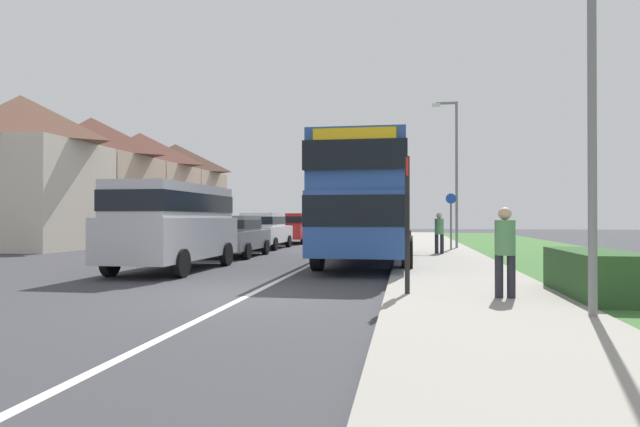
% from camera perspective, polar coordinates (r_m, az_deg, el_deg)
% --- Properties ---
extents(ground_plane, '(120.00, 120.00, 0.00)m').
position_cam_1_polar(ground_plane, '(10.27, -7.78, -8.79)').
color(ground_plane, '#38383D').
extents(lane_marking_centre, '(0.14, 60.00, 0.01)m').
position_cam_1_polar(lane_marking_centre, '(18.02, -0.24, -5.17)').
color(lane_marking_centre, silver).
rests_on(lane_marking_centre, ground_plane).
extents(pavement_near_side, '(3.20, 68.00, 0.12)m').
position_cam_1_polar(pavement_near_side, '(15.82, 13.76, -5.62)').
color(pavement_near_side, gray).
rests_on(pavement_near_side, ground_plane).
extents(grass_verge_seaward, '(6.00, 68.00, 0.08)m').
position_cam_1_polar(grass_verge_seaward, '(16.71, 28.69, -5.37)').
color(grass_verge_seaward, '#3D6B33').
rests_on(grass_verge_seaward, ground_plane).
extents(roadside_hedge, '(1.10, 2.72, 0.90)m').
position_cam_1_polar(roadside_hedge, '(10.63, 27.59, -6.02)').
color(roadside_hedge, '#2D5128').
rests_on(roadside_hedge, ground_plane).
extents(double_decker_bus, '(2.80, 9.71, 3.70)m').
position_cam_1_polar(double_decker_bus, '(17.42, 5.26, 1.70)').
color(double_decker_bus, '#284C93').
rests_on(double_decker_bus, ground_plane).
extents(parked_van_silver, '(2.11, 5.31, 2.41)m').
position_cam_1_polar(parked_van_silver, '(15.39, -15.48, -0.69)').
color(parked_van_silver, '#B7B7BC').
rests_on(parked_van_silver, ground_plane).
extents(parked_car_grey, '(1.89, 4.06, 1.56)m').
position_cam_1_polar(parked_car_grey, '(20.34, -9.19, -2.20)').
color(parked_car_grey, slate).
rests_on(parked_car_grey, ground_plane).
extents(parked_car_white, '(1.91, 4.59, 1.70)m').
position_cam_1_polar(parked_car_white, '(25.36, -6.06, -1.69)').
color(parked_car_white, silver).
rests_on(parked_car_white, ground_plane).
extents(parked_car_red, '(1.88, 4.44, 1.73)m').
position_cam_1_polar(parked_car_red, '(30.70, -2.90, -1.46)').
color(parked_car_red, '#B21E1E').
rests_on(parked_car_red, ground_plane).
extents(pedestrian_at_stop, '(0.34, 0.34, 1.67)m').
position_cam_1_polar(pedestrian_at_stop, '(9.58, 19.34, -3.51)').
color(pedestrian_at_stop, '#23232D').
rests_on(pedestrian_at_stop, ground_plane).
extents(pedestrian_walking_away, '(0.34, 0.34, 1.67)m').
position_cam_1_polar(pedestrian_walking_away, '(20.62, 12.75, -1.86)').
color(pedestrian_walking_away, '#23232D').
rests_on(pedestrian_walking_away, ground_plane).
extents(bus_stop_sign, '(0.09, 0.52, 2.60)m').
position_cam_1_polar(bus_stop_sign, '(9.66, 9.40, -0.15)').
color(bus_stop_sign, black).
rests_on(bus_stop_sign, ground_plane).
extents(cycle_route_sign, '(0.44, 0.08, 2.52)m').
position_cam_1_polar(cycle_route_sign, '(23.20, 13.96, -0.58)').
color(cycle_route_sign, slate).
rests_on(cycle_route_sign, ground_plane).
extents(street_lamp_near, '(1.14, 0.20, 7.86)m').
position_cam_1_polar(street_lamp_near, '(8.79, 26.62, 19.50)').
color(street_lamp_near, slate).
rests_on(street_lamp_near, ground_plane).
extents(street_lamp_mid, '(1.14, 0.20, 6.78)m').
position_cam_1_polar(street_lamp_mid, '(24.93, 14.27, 5.19)').
color(street_lamp_mid, slate).
rests_on(street_lamp_mid, ground_plane).
extents(house_terrace_far_side, '(6.56, 22.30, 7.25)m').
position_cam_1_polar(house_terrace_far_side, '(35.46, -21.06, 3.04)').
color(house_terrace_far_side, beige).
rests_on(house_terrace_far_side, ground_plane).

